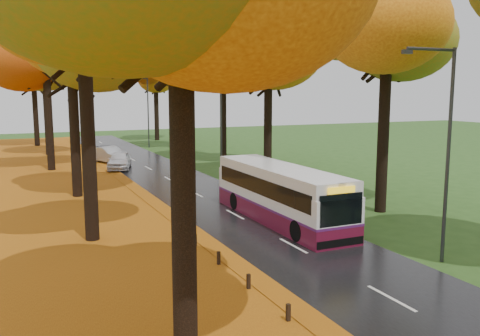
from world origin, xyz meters
TOP-DOWN VIEW (x-y plane):
  - road at (0.00, 25.00)m, footprint 6.50×90.00m
  - centre_line at (0.00, 25.00)m, footprint 0.12×90.00m
  - leaf_verge at (-9.00, 25.00)m, footprint 12.00×90.00m
  - leaf_drift at (-3.05, 25.00)m, footprint 0.90×90.00m
  - trees_left at (-7.18, 27.06)m, footprint 9.20×74.00m
  - trees_right at (7.19, 26.91)m, footprint 9.30×74.20m
  - bollard_row at (-3.70, 4.70)m, footprint 0.11×23.51m
  - streetlamp_near at (3.95, 8.00)m, footprint 2.45×0.18m
  - streetlamp_mid at (3.95, 30.00)m, footprint 2.45×0.18m
  - streetlamp_far at (3.95, 52.00)m, footprint 2.45×0.18m
  - bus at (1.55, 15.95)m, footprint 2.42×10.36m
  - car_white at (-2.31, 36.45)m, footprint 2.96×4.66m
  - car_silver at (-2.35, 40.58)m, footprint 2.94×4.70m
  - car_dark at (-2.23, 43.35)m, footprint 1.70×3.96m

SIDE VIEW (x-z plane):
  - leaf_verge at x=-9.00m, z-range 0.00..0.02m
  - road at x=0.00m, z-range 0.00..0.04m
  - leaf_drift at x=-3.05m, z-range 0.04..0.05m
  - centre_line at x=0.00m, z-range 0.04..0.05m
  - bollard_row at x=-3.70m, z-range 0.00..0.52m
  - car_dark at x=-2.23m, z-range 0.04..1.18m
  - car_silver at x=-2.35m, z-range 0.04..1.50m
  - car_white at x=-2.31m, z-range 0.04..1.52m
  - bus at x=1.55m, z-range 0.10..2.83m
  - streetlamp_near at x=3.95m, z-range 0.71..8.71m
  - streetlamp_mid at x=3.95m, z-range 0.71..8.71m
  - streetlamp_far at x=3.95m, z-range 0.71..8.71m
  - trees_left at x=-7.18m, z-range 2.59..16.48m
  - trees_right at x=7.19m, z-range 2.71..16.67m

